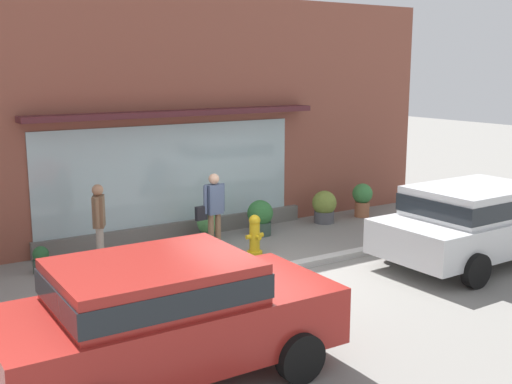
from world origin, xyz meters
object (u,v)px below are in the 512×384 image
Objects in this scene: potted_plant_trailing_edge at (362,198)px; parked_car_red at (164,312)px; pedestrian_with_handbag at (213,207)px; potted_plant_low_front at (41,260)px; fire_hydrant at (255,235)px; potted_plant_near_hydrant at (260,217)px; parked_car_silver at (479,219)px; potted_plant_by_entrance at (324,206)px; potted_plant_corner_tall at (209,225)px; pedestrian_passerby at (99,219)px.

parked_car_red is at bearing -146.62° from potted_plant_trailing_edge.
pedestrian_with_handbag is 3.26× the size of potted_plant_low_front.
potted_plant_low_front is (-3.92, 1.12, -0.15)m from fire_hydrant.
potted_plant_trailing_edge reaches higher than potted_plant_near_hydrant.
potted_plant_trailing_edge is (3.12, 0.10, 0.06)m from potted_plant_near_hydrant.
parked_car_silver reaches higher than potted_plant_near_hydrant.
potted_plant_corner_tall is (-3.12, 0.09, -0.06)m from potted_plant_by_entrance.
potted_plant_near_hydrant is at bearing -162.81° from pedestrian_with_handbag.
pedestrian_with_handbag is 2.48× the size of potted_plant_corner_tall.
potted_plant_corner_tall is 4.32m from potted_plant_trailing_edge.
parked_car_silver is at bearing -39.56° from fire_hydrant.
parked_car_red is 5.16× the size of potted_plant_near_hydrant.
potted_plant_low_front is at bearing -178.87° from potted_plant_trailing_edge.
pedestrian_passerby reaches higher than potted_plant_corner_tall.
fire_hydrant is 1.03× the size of potted_plant_by_entrance.
parked_car_silver is 5.25× the size of potted_plant_trailing_edge.
parked_car_red is at bearing -134.22° from fire_hydrant.
parked_car_silver is 4.10m from potted_plant_by_entrance.
pedestrian_passerby is 6.94m from potted_plant_trailing_edge.
parked_car_red is at bearing 49.90° from pedestrian_with_handbag.
potted_plant_by_entrance is at bearing -59.66° from pedestrian_passerby.
potted_plant_trailing_edge is 1.70× the size of potted_plant_low_front.
potted_plant_trailing_edge is at bearing 79.05° from parked_car_silver.
fire_hydrant reaches higher than potted_plant_corner_tall.
fire_hydrant is 0.51× the size of pedestrian_passerby.
pedestrian_with_handbag is 2.07× the size of potted_plant_by_entrance.
fire_hydrant is 0.96× the size of potted_plant_trailing_edge.
potted_plant_by_entrance is at bearing 24.66° from fire_hydrant.
potted_plant_by_entrance is (6.56, 5.13, -0.45)m from parked_car_red.
parked_car_red reaches higher than potted_plant_low_front.
potted_plant_near_hydrant is at bearing -59.30° from pedestrian_passerby.
parked_car_silver is at bearing -28.08° from potted_plant_low_front.
potted_plant_by_entrance is at bearing 178.95° from potted_plant_trailing_edge.
potted_plant_trailing_edge is at bearing 17.58° from fire_hydrant.
potted_plant_corner_tall is (0.34, 0.84, -0.60)m from pedestrian_with_handbag.
potted_plant_by_entrance is 3.12m from potted_plant_corner_tall.
parked_car_silver is at bearing -82.87° from potted_plant_by_entrance.
parked_car_red is 9.29m from potted_plant_trailing_edge.
potted_plant_by_entrance is at bearing 38.66° from parked_car_red.
pedestrian_with_handbag is 2.05× the size of potted_plant_near_hydrant.
potted_plant_by_entrance reaches higher than potted_plant_low_front.
potted_plant_corner_tall is 1.31× the size of potted_plant_low_front.
parked_car_silver reaches higher than potted_plant_low_front.
potted_plant_low_front is at bearing 92.84° from parked_car_red.
pedestrian_with_handbag is 1.02× the size of pedestrian_passerby.
potted_plant_trailing_edge is at bearing -1.49° from potted_plant_corner_tall.
pedestrian_with_handbag is (-0.64, 0.55, 0.54)m from fire_hydrant.
potted_plant_trailing_edge reaches higher than fire_hydrant.
fire_hydrant is 1.00m from pedestrian_with_handbag.
pedestrian_passerby reaches higher than potted_plant_trailing_edge.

